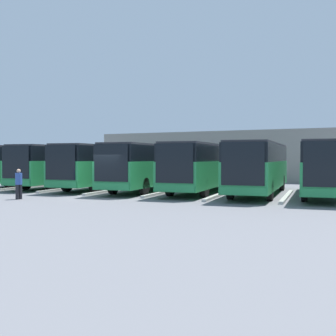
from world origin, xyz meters
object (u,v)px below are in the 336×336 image
at_px(pedestrian, 19,183).
at_px(bus_4, 107,165).
at_px(bus_0, 326,166).
at_px(bus_1, 259,166).
at_px(bus_3, 151,165).
at_px(bus_6, 31,164).
at_px(bus_2, 204,165).
at_px(bus_5, 68,164).

bearing_deg(pedestrian, bus_4, 9.20).
distance_m(bus_0, pedestrian, 17.97).
bearing_deg(bus_4, pedestrian, 85.52).
relative_size(bus_1, bus_3, 1.00).
relative_size(bus_0, bus_6, 1.00).
bearing_deg(bus_1, bus_3, -5.81).
bearing_deg(bus_4, bus_6, -6.82).
xyz_separation_m(bus_1, bus_6, (19.33, -0.18, 0.00)).
xyz_separation_m(bus_2, bus_6, (15.47, 0.08, 0.00)).
relative_size(bus_4, pedestrian, 7.35).
distance_m(bus_1, pedestrian, 14.46).
bearing_deg(bus_1, bus_5, -7.13).
bearing_deg(bus_3, bus_2, 178.59).
distance_m(bus_3, pedestrian, 9.64).
xyz_separation_m(bus_3, bus_6, (11.60, -0.25, 0.00)).
distance_m(bus_3, bus_4, 3.87).
bearing_deg(bus_5, bus_2, 173.90).
xyz_separation_m(bus_1, bus_4, (11.60, -0.11, 0.00)).
distance_m(bus_5, pedestrian, 10.13).
bearing_deg(bus_3, pedestrian, 61.81).
bearing_deg(bus_0, bus_4, -4.52).
xyz_separation_m(bus_3, bus_4, (3.87, -0.18, 0.00)).
xyz_separation_m(bus_0, bus_4, (15.47, 0.49, 0.00)).
height_order(bus_3, bus_4, same).
height_order(bus_1, bus_5, same).
distance_m(bus_6, pedestrian, 12.21).
bearing_deg(bus_2, bus_3, -1.41).
height_order(bus_5, pedestrian, bus_5).
bearing_deg(bus_2, bus_0, 176.18).
height_order(bus_1, bus_4, same).
xyz_separation_m(bus_0, bus_3, (11.60, 0.67, 0.00)).
bearing_deg(bus_0, bus_1, 2.52).
bearing_deg(bus_6, bus_3, 172.44).
distance_m(bus_3, bus_6, 11.60).
xyz_separation_m(bus_0, pedestrian, (15.17, 9.58, -0.89)).
bearing_deg(bus_0, bus_3, -3.02).
bearing_deg(bus_6, bus_5, 174.22).
bearing_deg(bus_4, bus_5, -7.87).
height_order(bus_1, bus_2, same).
height_order(bus_1, bus_3, same).
height_order(bus_0, pedestrian, bus_0).
height_order(bus_0, bus_2, same).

